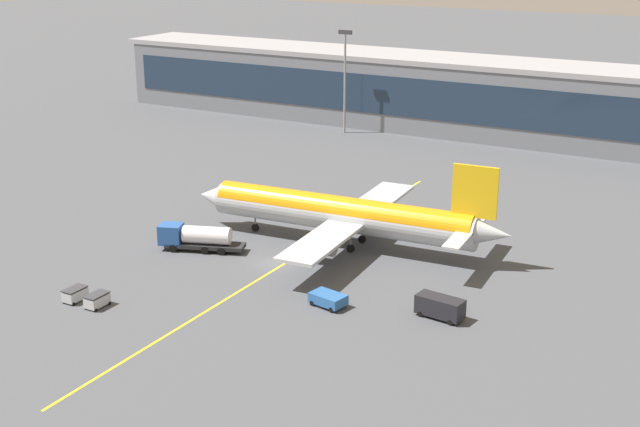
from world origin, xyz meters
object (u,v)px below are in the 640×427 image
Objects in this scene: main_airliner at (343,214)px; fuel_tanker at (196,237)px; baggage_cart_1 at (97,300)px; crew_van at (441,306)px; pushback_tug at (329,299)px; baggage_cart_0 at (75,294)px.

main_airliner is 3.90× the size of fuel_tanker.
crew_van is at bearing 25.21° from baggage_cart_1.
baggage_cart_0 is at bearing -153.35° from pushback_tug.
pushback_tug is (22.76, -6.64, -0.90)m from fuel_tanker.
baggage_cart_0 is at bearing -95.72° from fuel_tanker.
pushback_tug is (7.49, -17.33, -3.38)m from main_airliner.
baggage_cart_0 is (-24.67, -12.38, -0.07)m from pushback_tug.
crew_van is 11.99m from pushback_tug.
pushback_tug is at bearing -66.63° from main_airliner.
crew_van is (34.32, -3.47, -0.43)m from fuel_tanker.
main_airliner reaches higher than baggage_cart_0.
baggage_cart_0 is at bearing -156.78° from crew_van.
baggage_cart_0 is at bearing -120.04° from main_airliner.
baggage_cart_0 is 1.00× the size of baggage_cart_1.
baggage_cart_0 is (-17.18, -29.71, -3.45)m from main_airliner.
main_airliner is 19.18m from pushback_tug.
pushback_tug is 24.78m from baggage_cart_1.
main_airliner is 33.01m from baggage_cart_1.
pushback_tug is at bearing 29.97° from baggage_cart_1.
main_airliner is at bearing 59.96° from baggage_cart_0.
baggage_cart_0 is (-1.90, -19.02, -0.96)m from fuel_tanker.
fuel_tanker is 4.15× the size of baggage_cart_1.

